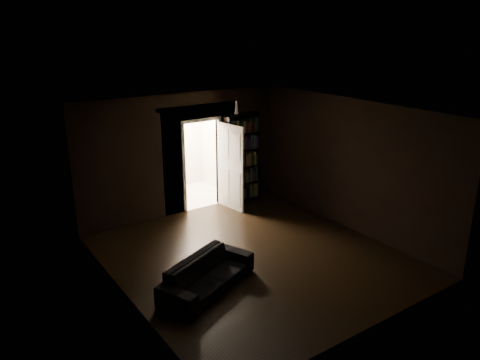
# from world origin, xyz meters

# --- Properties ---
(ground) EXTENTS (5.50, 5.50, 0.00)m
(ground) POSITION_xyz_m (0.00, 0.00, 0.00)
(ground) COLOR black
(ground) RESTS_ON ground
(room_walls) EXTENTS (5.02, 5.61, 2.84)m
(room_walls) POSITION_xyz_m (-0.01, 1.07, 1.68)
(room_walls) COLOR black
(room_walls) RESTS_ON ground
(kitchen_alcove) EXTENTS (2.20, 1.80, 2.60)m
(kitchen_alcove) POSITION_xyz_m (0.50, 3.87, 1.21)
(kitchen_alcove) COLOR #B3AC9C
(kitchen_alcove) RESTS_ON ground
(sofa) EXTENTS (2.01, 1.46, 0.71)m
(sofa) POSITION_xyz_m (-1.30, -0.48, 0.35)
(sofa) COLOR black
(sofa) RESTS_ON ground
(bookshelf) EXTENTS (0.94, 0.45, 2.20)m
(bookshelf) POSITION_xyz_m (1.52, 2.59, 1.10)
(bookshelf) COLOR black
(bookshelf) RESTS_ON ground
(refrigerator) EXTENTS (0.93, 0.89, 1.65)m
(refrigerator) POSITION_xyz_m (0.08, 4.11, 0.82)
(refrigerator) COLOR white
(refrigerator) RESTS_ON ground
(door) EXTENTS (0.17, 0.85, 2.05)m
(door) POSITION_xyz_m (1.03, 2.31, 1.02)
(door) COLOR white
(door) RESTS_ON ground
(figurine) EXTENTS (0.14, 0.14, 0.31)m
(figurine) POSITION_xyz_m (1.41, 2.64, 2.36)
(figurine) COLOR white
(figurine) RESTS_ON bookshelf
(bottles) EXTENTS (0.68, 0.17, 0.27)m
(bottles) POSITION_xyz_m (0.08, 3.98, 1.79)
(bottles) COLOR black
(bottles) RESTS_ON refrigerator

